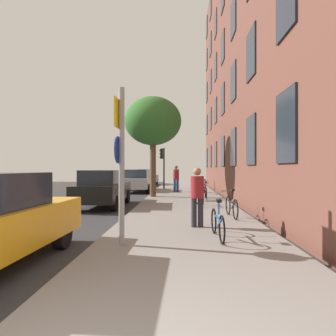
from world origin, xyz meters
name	(u,v)px	position (x,y,z in m)	size (l,w,h in m)	color
ground_plane	(123,198)	(-2.40, 15.00, 0.00)	(41.80, 41.80, 0.00)	#332D28
road_asphalt	(86,198)	(-4.50, 15.00, 0.01)	(7.00, 38.00, 0.01)	#2D2D30
sidewalk	(185,198)	(1.10, 15.00, 0.06)	(4.20, 38.00, 0.12)	gray
building_facade	(232,46)	(3.69, 14.50, 8.37)	(0.56, 27.00, 16.71)	brown
sign_post	(120,155)	(-0.39, 4.34, 1.98)	(0.16, 0.60, 3.26)	gray
traffic_light	(163,161)	(-0.53, 21.58, 2.32)	(0.43, 0.24, 3.20)	black
tree_near	(153,122)	(-0.69, 14.96, 4.35)	(3.21, 3.21, 5.63)	brown
bicycle_0	(218,223)	(1.69, 4.99, 0.47)	(0.42, 1.66, 0.90)	black
bicycle_1	(232,206)	(2.52, 7.99, 0.48)	(0.42, 1.66, 0.92)	black
bicycle_2	(199,197)	(1.68, 10.99, 0.50)	(0.42, 1.65, 0.98)	black
bicycle_3	(206,192)	(2.20, 13.99, 0.47)	(0.42, 1.69, 0.90)	black
bicycle_4	(205,188)	(2.39, 16.99, 0.47)	(0.42, 1.67, 0.90)	black
pedestrian_0	(197,193)	(1.31, 6.30, 1.04)	(0.43, 0.43, 1.61)	#26262D
pedestrian_1	(176,177)	(0.58, 18.43, 1.14)	(0.45, 0.45, 1.78)	navy
car_1	(103,188)	(-2.56, 11.27, 0.84)	(1.80, 4.41, 1.62)	black
car_2	(138,180)	(-2.17, 19.61, 0.84)	(1.92, 4.41, 1.62)	#B7B7BC
car_3	(148,177)	(-2.41, 27.94, 0.84)	(1.92, 4.26, 1.62)	navy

